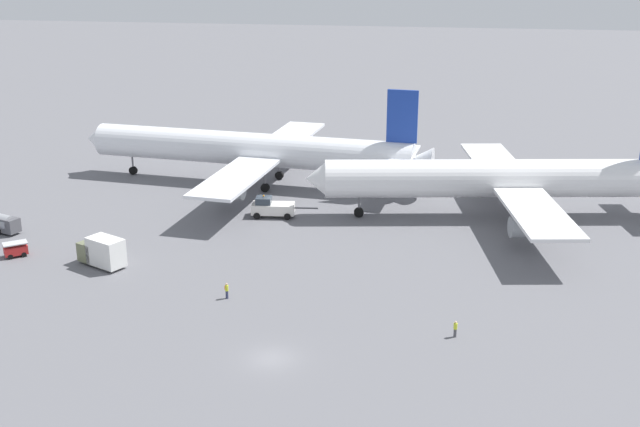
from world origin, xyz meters
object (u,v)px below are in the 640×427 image
object	(u,v)px
airliner_being_pushed	(500,179)
gse_fuel_bowser_stubby	(3,222)
airliner_at_gate_left	(253,150)
gse_catering_truck_tall	(102,252)
gse_baggage_cart_trailing	(16,249)
ground_crew_marshaller_foreground	(455,329)
pushback_tug	(272,207)
ground_crew_ramp_agent_by_cones	(227,290)

from	to	relation	value
airliner_being_pushed	gse_fuel_bowser_stubby	size ratio (longest dim) A/B	9.70
airliner_at_gate_left	gse_catering_truck_tall	world-z (taller)	airliner_at_gate_left
gse_baggage_cart_trailing	gse_catering_truck_tall	xyz separation A→B (m)	(11.33, -1.03, 0.90)
gse_catering_truck_tall	ground_crew_marshaller_foreground	world-z (taller)	gse_catering_truck_tall
airliner_at_gate_left	gse_catering_truck_tall	size ratio (longest dim) A/B	8.77
airliner_being_pushed	ground_crew_marshaller_foreground	xyz separation A→B (m)	(-5.30, -36.01, -4.41)
pushback_tug	gse_fuel_bowser_stubby	size ratio (longest dim) A/B	1.72
airliner_being_pushed	gse_baggage_cart_trailing	xyz separation A→B (m)	(-56.45, -24.30, -4.40)
airliner_at_gate_left	ground_crew_ramp_agent_by_cones	bearing A→B (deg)	-79.68
gse_catering_truck_tall	ground_crew_marshaller_foreground	size ratio (longest dim) A/B	3.84
ground_crew_ramp_agent_by_cones	ground_crew_marshaller_foreground	bearing A→B (deg)	-11.11
gse_catering_truck_tall	gse_fuel_bowser_stubby	xyz separation A→B (m)	(-17.24, 8.31, -0.42)
airliner_being_pushed	gse_fuel_bowser_stubby	bearing A→B (deg)	-164.73
gse_catering_truck_tall	airliner_at_gate_left	bearing A→B (deg)	75.43
airliner_at_gate_left	ground_crew_marshaller_foreground	size ratio (longest dim) A/B	33.69
gse_fuel_bowser_stubby	ground_crew_ramp_agent_by_cones	world-z (taller)	gse_fuel_bowser_stubby
gse_fuel_bowser_stubby	ground_crew_marshaller_foreground	bearing A→B (deg)	-18.41
gse_baggage_cart_trailing	pushback_tug	bearing A→B (deg)	36.05
airliner_being_pushed	gse_fuel_bowser_stubby	distance (m)	64.76
airliner_at_gate_left	gse_fuel_bowser_stubby	distance (m)	37.37
pushback_tug	ground_crew_marshaller_foreground	xyz separation A→B (m)	(24.73, -30.94, -0.42)
gse_baggage_cart_trailing	ground_crew_marshaller_foreground	distance (m)	52.48
ground_crew_marshaller_foreground	ground_crew_ramp_agent_by_cones	xyz separation A→B (m)	(-23.41, 4.60, 0.05)
airliner_being_pushed	ground_crew_ramp_agent_by_cones	world-z (taller)	airliner_being_pushed
airliner_being_pushed	gse_baggage_cart_trailing	distance (m)	61.62
pushback_tug	gse_catering_truck_tall	world-z (taller)	gse_catering_truck_tall
gse_baggage_cart_trailing	ground_crew_ramp_agent_by_cones	bearing A→B (deg)	-14.38
airliner_at_gate_left	gse_fuel_bowser_stubby	world-z (taller)	airliner_at_gate_left
airliner_being_pushed	ground_crew_ramp_agent_by_cones	distance (m)	42.78
gse_catering_truck_tall	gse_fuel_bowser_stubby	bearing A→B (deg)	154.27
ground_crew_marshaller_foreground	ground_crew_ramp_agent_by_cones	world-z (taller)	ground_crew_ramp_agent_by_cones
gse_catering_truck_tall	ground_crew_ramp_agent_by_cones	xyz separation A→B (m)	(16.41, -6.08, -0.86)
airliner_being_pushed	gse_baggage_cart_trailing	bearing A→B (deg)	-156.71
airliner_being_pushed	gse_baggage_cart_trailing	size ratio (longest dim) A/B	16.31
pushback_tug	ground_crew_marshaller_foreground	bearing A→B (deg)	-51.36
airliner_being_pushed	ground_crew_marshaller_foreground	world-z (taller)	airliner_being_pushed
airliner_being_pushed	gse_catering_truck_tall	distance (m)	51.86
airliner_being_pushed	gse_catering_truck_tall	world-z (taller)	airliner_being_pushed
airliner_being_pushed	gse_baggage_cart_trailing	world-z (taller)	airliner_being_pushed
ground_crew_ramp_agent_by_cones	gse_fuel_bowser_stubby	bearing A→B (deg)	156.84
pushback_tug	ground_crew_ramp_agent_by_cones	world-z (taller)	pushback_tug
gse_baggage_cart_trailing	ground_crew_ramp_agent_by_cones	world-z (taller)	ground_crew_ramp_agent_by_cones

